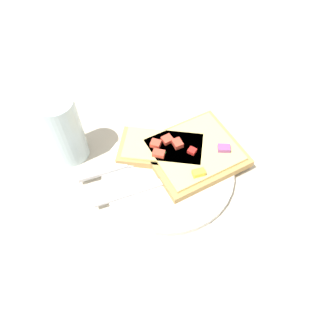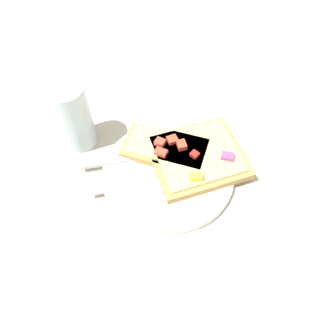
{
  "view_description": "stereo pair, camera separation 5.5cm",
  "coord_description": "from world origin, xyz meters",
  "px_view_note": "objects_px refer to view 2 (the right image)",
  "views": [
    {
      "loc": [
        -0.29,
        -0.12,
        0.47
      ],
      "look_at": [
        0.0,
        0.0,
        0.02
      ],
      "focal_mm": 35.0,
      "sensor_mm": 36.0,
      "label": 1
    },
    {
      "loc": [
        -0.27,
        -0.16,
        0.47
      ],
      "look_at": [
        0.0,
        0.0,
        0.02
      ],
      "focal_mm": 35.0,
      "sensor_mm": 36.0,
      "label": 2
    }
  ],
  "objects_px": {
    "pizza_slice_corner": "(167,148)",
    "pizza_slice_main": "(197,156)",
    "fork": "(156,182)",
    "drinking_glass": "(73,117)",
    "knife": "(135,157)",
    "plate": "(168,173)"
  },
  "relations": [
    {
      "from": "knife",
      "to": "plate",
      "type": "bearing_deg",
      "value": -36.17
    },
    {
      "from": "plate",
      "to": "pizza_slice_main",
      "type": "relative_size",
      "value": 1.09
    },
    {
      "from": "pizza_slice_corner",
      "to": "drinking_glass",
      "type": "distance_m",
      "value": 0.17
    },
    {
      "from": "knife",
      "to": "drinking_glass",
      "type": "distance_m",
      "value": 0.12
    },
    {
      "from": "pizza_slice_main",
      "to": "pizza_slice_corner",
      "type": "distance_m",
      "value": 0.05
    },
    {
      "from": "knife",
      "to": "drinking_glass",
      "type": "xyz_separation_m",
      "value": [
        -0.01,
        0.11,
        0.05
      ]
    },
    {
      "from": "pizza_slice_main",
      "to": "drinking_glass",
      "type": "distance_m",
      "value": 0.22
    },
    {
      "from": "pizza_slice_main",
      "to": "drinking_glass",
      "type": "relative_size",
      "value": 1.63
    },
    {
      "from": "drinking_glass",
      "to": "pizza_slice_main",
      "type": "bearing_deg",
      "value": -72.4
    },
    {
      "from": "plate",
      "to": "knife",
      "type": "distance_m",
      "value": 0.07
    },
    {
      "from": "plate",
      "to": "pizza_slice_corner",
      "type": "height_order",
      "value": "pizza_slice_corner"
    },
    {
      "from": "pizza_slice_main",
      "to": "pizza_slice_corner",
      "type": "relative_size",
      "value": 1.23
    },
    {
      "from": "drinking_glass",
      "to": "pizza_slice_corner",
      "type": "bearing_deg",
      "value": -70.9
    },
    {
      "from": "pizza_slice_main",
      "to": "drinking_glass",
      "type": "xyz_separation_m",
      "value": [
        -0.07,
        0.21,
        0.04
      ]
    },
    {
      "from": "fork",
      "to": "pizza_slice_corner",
      "type": "xyz_separation_m",
      "value": [
        0.06,
        0.02,
        0.01
      ]
    },
    {
      "from": "knife",
      "to": "pizza_slice_main",
      "type": "bearing_deg",
      "value": -12.15
    },
    {
      "from": "pizza_slice_corner",
      "to": "fork",
      "type": "bearing_deg",
      "value": 91.18
    },
    {
      "from": "plate",
      "to": "pizza_slice_corner",
      "type": "distance_m",
      "value": 0.04
    },
    {
      "from": "pizza_slice_main",
      "to": "knife",
      "type": "bearing_deg",
      "value": 159.23
    },
    {
      "from": "fork",
      "to": "pizza_slice_main",
      "type": "distance_m",
      "value": 0.09
    },
    {
      "from": "knife",
      "to": "pizza_slice_main",
      "type": "height_order",
      "value": "pizza_slice_main"
    },
    {
      "from": "pizza_slice_corner",
      "to": "pizza_slice_main",
      "type": "bearing_deg",
      "value": 178.94
    }
  ]
}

